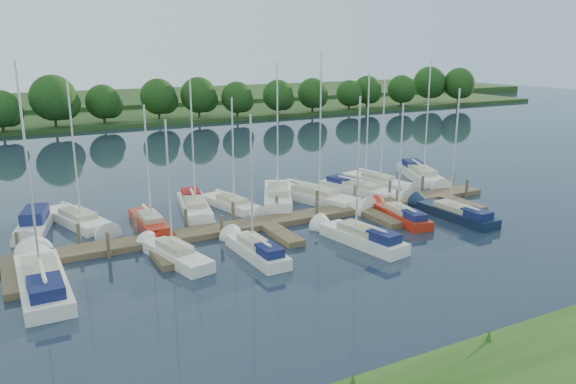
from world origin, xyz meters
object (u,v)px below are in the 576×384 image
dock (267,226)px  motorboat (35,225)px  sailboat_s_2 (256,251)px  sailboat_n_5 (233,205)px

dock → motorboat: (-14.26, 7.10, 0.17)m
dock → sailboat_s_2: (-2.93, -4.40, 0.13)m
dock → motorboat: size_ratio=6.28×
sailboat_n_5 → sailboat_s_2: size_ratio=1.00×
motorboat → sailboat_s_2: (11.33, -11.50, -0.04)m
motorboat → sailboat_s_2: bearing=149.3°
motorboat → sailboat_n_5: size_ratio=0.71×
dock → sailboat_s_2: 5.29m
motorboat → sailboat_n_5: sailboat_n_5 is taller
sailboat_n_5 → sailboat_s_2: (-2.61, -9.94, 0.06)m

